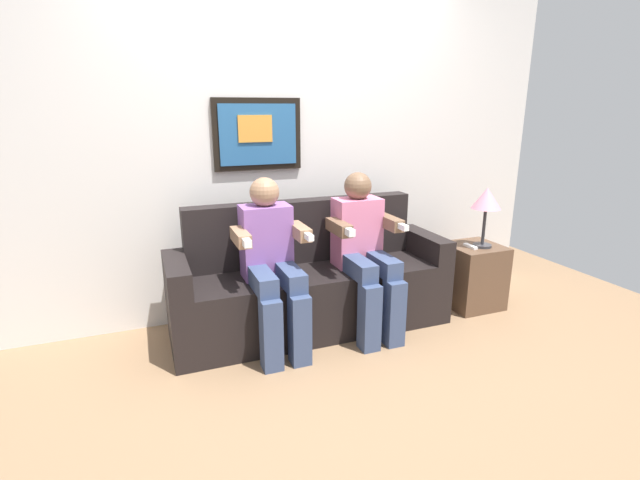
% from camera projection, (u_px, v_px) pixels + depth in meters
% --- Properties ---
extents(ground_plane, '(5.66, 5.66, 0.00)m').
position_uv_depth(ground_plane, '(328.00, 347.00, 3.10)').
color(ground_plane, '#8C6B4C').
extents(back_wall_assembly, '(4.35, 0.10, 2.60)m').
position_uv_depth(back_wall_assembly, '(289.00, 140.00, 3.43)').
color(back_wall_assembly, silver).
rests_on(back_wall_assembly, ground_plane).
extents(couch, '(1.95, 0.58, 0.90)m').
position_uv_depth(couch, '(311.00, 286.00, 3.31)').
color(couch, black).
rests_on(couch, ground_plane).
extents(person_on_left, '(0.46, 0.56, 1.11)m').
position_uv_depth(person_on_left, '(271.00, 259.00, 2.96)').
color(person_on_left, '#8C59A5').
rests_on(person_on_left, ground_plane).
extents(person_on_right, '(0.46, 0.56, 1.11)m').
position_uv_depth(person_on_right, '(364.00, 248.00, 3.19)').
color(person_on_right, pink).
rests_on(person_on_right, ground_plane).
extents(side_table_right, '(0.40, 0.40, 0.50)m').
position_uv_depth(side_table_right, '(472.00, 276.00, 3.70)').
color(side_table_right, brown).
rests_on(side_table_right, ground_plane).
extents(table_lamp, '(0.22, 0.22, 0.46)m').
position_uv_depth(table_lamp, '(486.00, 201.00, 3.49)').
color(table_lamp, '#333338').
rests_on(table_lamp, side_table_right).
extents(spare_remote_on_table, '(0.04, 0.13, 0.02)m').
position_uv_depth(spare_remote_on_table, '(470.00, 246.00, 3.57)').
color(spare_remote_on_table, white).
rests_on(spare_remote_on_table, side_table_right).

